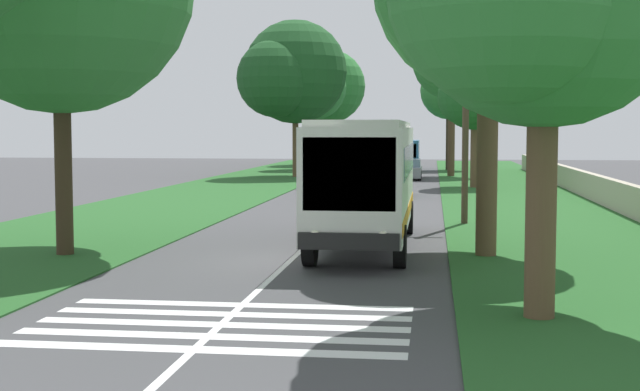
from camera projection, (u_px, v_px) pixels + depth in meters
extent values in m
plane|color=#424244|center=(289.00, 262.00, 23.40)|extent=(160.00, 160.00, 0.00)
cube|color=#235623|center=(162.00, 208.00, 39.27)|extent=(120.00, 8.00, 0.04)
cube|color=#235623|center=(539.00, 212.00, 37.20)|extent=(120.00, 8.00, 0.04)
cube|color=silver|center=(345.00, 210.00, 38.23)|extent=(110.00, 0.16, 0.01)
cube|color=silver|center=(366.00, 177.00, 26.19)|extent=(11.00, 2.50, 2.90)
cube|color=slate|center=(367.00, 159.00, 26.45)|extent=(9.68, 2.54, 0.85)
cube|color=slate|center=(349.00, 174.00, 20.77)|extent=(0.08, 2.20, 1.74)
cube|color=orange|center=(366.00, 210.00, 26.27)|extent=(10.78, 2.53, 0.36)
cube|color=silver|center=(367.00, 125.00, 26.08)|extent=(10.56, 2.30, 0.18)
cube|color=black|center=(348.00, 241.00, 20.77)|extent=(0.16, 2.40, 0.40)
sphere|color=#F2EDCC|center=(315.00, 235.00, 20.92)|extent=(0.24, 0.24, 0.24)
sphere|color=#F2EDCC|center=(383.00, 236.00, 20.71)|extent=(0.24, 0.24, 0.24)
cylinder|color=black|center=(310.00, 245.00, 22.60)|extent=(1.10, 0.32, 1.10)
cylinder|color=black|center=(340.00, 217.00, 29.92)|extent=(1.10, 0.32, 1.10)
cylinder|color=black|center=(400.00, 246.00, 22.31)|extent=(1.10, 0.32, 1.10)
cylinder|color=black|center=(408.00, 217.00, 29.63)|extent=(1.10, 0.32, 1.10)
cube|color=silver|center=(194.00, 349.00, 14.08)|extent=(0.45, 6.80, 0.01)
cube|color=silver|center=(208.00, 336.00, 14.97)|extent=(0.45, 6.80, 0.01)
cube|color=silver|center=(221.00, 325.00, 15.86)|extent=(0.45, 6.80, 0.01)
cube|color=silver|center=(232.00, 314.00, 16.75)|extent=(0.45, 6.80, 0.01)
cube|color=silver|center=(242.00, 305.00, 17.64)|extent=(0.45, 6.80, 0.01)
cube|color=#145933|center=(393.00, 186.00, 45.91)|extent=(4.30, 1.75, 0.70)
cube|color=slate|center=(393.00, 175.00, 45.76)|extent=(2.00, 1.61, 0.55)
cylinder|color=black|center=(377.00, 192.00, 44.69)|extent=(0.64, 0.22, 0.64)
cylinder|color=black|center=(380.00, 189.00, 47.36)|extent=(0.64, 0.22, 0.64)
cylinder|color=black|center=(408.00, 192.00, 44.49)|extent=(0.64, 0.22, 0.64)
cylinder|color=black|center=(409.00, 189.00, 47.16)|extent=(0.64, 0.22, 0.64)
cube|color=#145933|center=(346.00, 176.00, 56.22)|extent=(4.30, 1.75, 0.70)
cube|color=slate|center=(346.00, 166.00, 56.08)|extent=(2.00, 1.61, 0.55)
cylinder|color=black|center=(332.00, 180.00, 55.00)|extent=(0.64, 0.22, 0.64)
cylinder|color=black|center=(336.00, 178.00, 57.67)|extent=(0.64, 0.22, 0.64)
cylinder|color=black|center=(357.00, 180.00, 54.81)|extent=(0.64, 0.22, 0.64)
cylinder|color=black|center=(360.00, 178.00, 57.48)|extent=(0.64, 0.22, 0.64)
cube|color=gray|center=(409.00, 172.00, 61.53)|extent=(4.30, 1.75, 0.70)
cube|color=slate|center=(409.00, 163.00, 61.38)|extent=(2.00, 1.61, 0.55)
cylinder|color=black|center=(397.00, 176.00, 60.31)|extent=(0.64, 0.22, 0.64)
cylinder|color=black|center=(398.00, 174.00, 62.98)|extent=(0.64, 0.22, 0.64)
cylinder|color=black|center=(420.00, 176.00, 60.11)|extent=(0.64, 0.22, 0.64)
cylinder|color=black|center=(420.00, 174.00, 62.78)|extent=(0.64, 0.22, 0.64)
cube|color=navy|center=(362.00, 167.00, 70.06)|extent=(4.30, 1.75, 0.70)
cube|color=slate|center=(362.00, 159.00, 69.92)|extent=(2.00, 1.61, 0.55)
cylinder|color=black|center=(351.00, 170.00, 68.84)|extent=(0.64, 0.22, 0.64)
cylinder|color=black|center=(354.00, 168.00, 71.51)|extent=(0.64, 0.22, 0.64)
cylinder|color=black|center=(371.00, 170.00, 68.65)|extent=(0.64, 0.22, 0.64)
cylinder|color=black|center=(373.00, 169.00, 71.32)|extent=(0.64, 0.22, 0.64)
cube|color=teal|center=(407.00, 152.00, 76.75)|extent=(6.00, 2.10, 2.10)
cube|color=slate|center=(407.00, 148.00, 76.92)|extent=(5.04, 2.13, 0.70)
cube|color=slate|center=(406.00, 151.00, 73.79)|extent=(0.06, 1.76, 1.18)
cylinder|color=black|center=(395.00, 166.00, 75.07)|extent=(0.76, 0.24, 0.76)
cylinder|color=black|center=(397.00, 164.00, 78.83)|extent=(0.76, 0.24, 0.76)
cylinder|color=black|center=(417.00, 166.00, 74.83)|extent=(0.76, 0.24, 0.76)
cylinder|color=black|center=(418.00, 164.00, 78.59)|extent=(0.76, 0.24, 0.76)
cylinder|color=brown|center=(295.00, 139.00, 64.19)|extent=(0.43, 0.43, 5.53)
sphere|color=#19471E|center=(295.00, 72.00, 63.83)|extent=(7.49, 7.49, 7.49)
sphere|color=#19471E|center=(300.00, 81.00, 66.09)|extent=(5.02, 5.02, 5.02)
sphere|color=#19471E|center=(275.00, 78.00, 62.16)|extent=(5.50, 5.50, 5.50)
cylinder|color=#3D2D1E|center=(63.00, 155.00, 24.34)|extent=(0.47, 0.47, 5.53)
sphere|color=#337A38|center=(91.00, 10.00, 26.20)|extent=(5.01, 5.01, 5.01)
cylinder|color=#3D2D1E|center=(329.00, 136.00, 85.96)|extent=(0.60, 0.60, 5.64)
sphere|color=#286B2D|center=(329.00, 86.00, 85.60)|extent=(7.12, 7.12, 7.12)
sphere|color=#286B2D|center=(331.00, 93.00, 87.76)|extent=(5.10, 5.10, 5.10)
sphere|color=#286B2D|center=(315.00, 91.00, 84.01)|extent=(5.34, 5.34, 5.34)
cylinder|color=brown|center=(314.00, 137.00, 75.67)|extent=(0.47, 0.47, 5.50)
sphere|color=#337A38|center=(314.00, 87.00, 75.35)|extent=(5.56, 5.56, 5.56)
sphere|color=#337A38|center=(317.00, 93.00, 77.03)|extent=(3.92, 3.92, 3.92)
sphere|color=#337A38|center=(302.00, 92.00, 74.11)|extent=(3.54, 3.54, 3.54)
cylinder|color=brown|center=(475.00, 150.00, 52.53)|extent=(0.53, 0.53, 4.39)
sphere|color=#1E5623|center=(476.00, 93.00, 52.28)|extent=(4.44, 4.44, 4.44)
sphere|color=#1E5623|center=(475.00, 99.00, 53.62)|extent=(3.31, 3.31, 3.31)
sphere|color=#1E5623|center=(465.00, 98.00, 51.29)|extent=(3.18, 3.18, 3.18)
cylinder|color=brown|center=(541.00, 190.00, 16.15)|extent=(0.56, 0.56, 4.72)
sphere|color=#337A38|center=(534.00, 10.00, 17.53)|extent=(4.08, 4.08, 4.08)
cylinder|color=#3D2D1E|center=(449.00, 138.00, 75.09)|extent=(0.51, 0.51, 5.39)
sphere|color=#337A38|center=(449.00, 90.00, 74.78)|extent=(4.93, 4.93, 4.93)
sphere|color=#337A38|center=(449.00, 95.00, 76.27)|extent=(2.77, 2.77, 2.77)
sphere|color=#337A38|center=(441.00, 94.00, 73.69)|extent=(3.28, 3.28, 3.28)
cylinder|color=brown|center=(487.00, 150.00, 24.13)|extent=(0.57, 0.57, 5.79)
sphere|color=#337A38|center=(485.00, 5.00, 25.71)|extent=(4.06, 4.06, 4.06)
cylinder|color=#4C3826|center=(451.00, 129.00, 65.10)|extent=(0.52, 0.52, 6.91)
sphere|color=#337A38|center=(452.00, 60.00, 64.72)|extent=(5.83, 5.83, 5.83)
sphere|color=#337A38|center=(452.00, 68.00, 66.49)|extent=(3.82, 3.82, 3.82)
sphere|color=#337A38|center=(440.00, 65.00, 63.43)|extent=(3.30, 3.30, 3.30)
cylinder|color=#473828|center=(466.00, 102.00, 32.20)|extent=(0.24, 0.24, 8.89)
cube|color=#B2A893|center=(600.00, 189.00, 41.66)|extent=(70.00, 0.40, 1.27)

